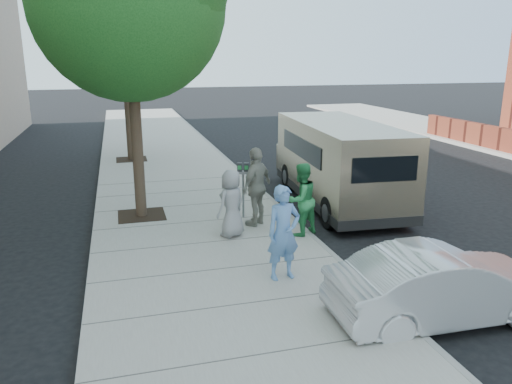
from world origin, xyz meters
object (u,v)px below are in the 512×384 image
(sedan, at_px, (443,285))
(person_officer, at_px, (283,233))
(tree_far, at_px, (125,37))
(van, at_px, (337,161))
(person_gray_shirt, at_px, (231,203))
(person_green_shirt, at_px, (301,199))
(person_striped_polo, at_px, (257,187))
(parking_meter, at_px, (243,178))

(sedan, bearing_deg, person_officer, 48.18)
(tree_far, relative_size, van, 1.00)
(tree_far, relative_size, person_gray_shirt, 4.15)
(person_green_shirt, bearing_deg, person_striped_polo, -74.01)
(parking_meter, distance_m, person_gray_shirt, 1.45)
(parking_meter, bearing_deg, person_striped_polo, -58.95)
(parking_meter, xyz_separation_m, person_green_shirt, (0.97, -1.62, -0.19))
(parking_meter, bearing_deg, person_gray_shirt, -98.75)
(van, xyz_separation_m, person_striped_polo, (-2.90, -1.70, -0.14))
(person_gray_shirt, bearing_deg, van, 178.61)
(tree_far, relative_size, person_officer, 3.64)
(parking_meter, relative_size, person_officer, 0.80)
(van, bearing_deg, person_striped_polo, -145.57)
(van, relative_size, sedan, 1.74)
(tree_far, xyz_separation_m, person_green_shirt, (3.45, -10.07, -3.89))
(person_officer, xyz_separation_m, person_striped_polo, (0.35, 3.09, 0.07))
(parking_meter, distance_m, van, 3.25)
(van, relative_size, person_green_shirt, 3.84)
(person_green_shirt, distance_m, person_striped_polo, 1.25)
(person_officer, relative_size, person_striped_polo, 0.92)
(van, distance_m, person_officer, 5.80)
(tree_far, bearing_deg, person_officer, -79.26)
(person_green_shirt, xyz_separation_m, person_striped_polo, (-0.79, 0.96, 0.12))
(van, bearing_deg, tree_far, 130.90)
(sedan, bearing_deg, van, -8.82)
(person_striped_polo, bearing_deg, person_gray_shirt, -3.00)
(person_officer, xyz_separation_m, person_green_shirt, (1.14, 2.13, -0.04))
(person_officer, distance_m, person_green_shirt, 2.42)
(van, height_order, person_gray_shirt, van)
(sedan, relative_size, person_gray_shirt, 2.39)
(parking_meter, xyz_separation_m, person_gray_shirt, (-0.60, -1.29, -0.25))
(sedan, relative_size, person_striped_polo, 1.94)
(person_officer, height_order, person_gray_shirt, person_officer)
(parking_meter, height_order, person_green_shirt, person_green_shirt)
(sedan, bearing_deg, person_gray_shirt, 30.75)
(person_green_shirt, relative_size, person_striped_polo, 0.88)
(sedan, height_order, person_green_shirt, person_green_shirt)
(person_officer, distance_m, person_striped_polo, 3.11)
(person_striped_polo, bearing_deg, tree_far, -115.92)
(sedan, xyz_separation_m, person_striped_polo, (-1.71, 5.02, 0.50))
(van, xyz_separation_m, person_officer, (-3.25, -4.79, -0.21))
(person_officer, distance_m, person_gray_shirt, 2.50)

